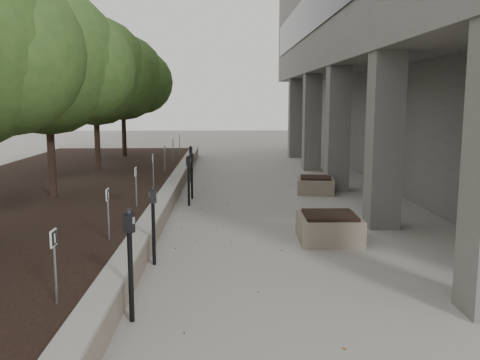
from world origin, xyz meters
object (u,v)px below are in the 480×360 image
object	(u,v)px
parking_meter_2	(153,226)
parking_meter_3	(189,181)
crabapple_tree_5	(123,96)
parking_meter_4	(192,175)
planter_front	(329,227)
crabapple_tree_4	(95,94)
planter_back	(315,185)
parking_meter_1	(130,266)
parking_meter_5	(191,164)
crabapple_tree_3	(48,92)

from	to	relation	value
parking_meter_2	parking_meter_3	distance (m)	5.30
parking_meter_2	parking_meter_3	size ratio (longest dim) A/B	1.01
parking_meter_2	parking_meter_3	bearing A→B (deg)	70.13
crabapple_tree_5	parking_meter_4	distance (m)	9.41
crabapple_tree_5	planter_front	bearing A→B (deg)	-62.98
crabapple_tree_4	crabapple_tree_5	size ratio (longest dim) A/B	1.00
crabapple_tree_4	planter_back	xyz separation A→B (m)	(7.43, -2.53, -2.86)
parking_meter_3	planter_back	xyz separation A→B (m)	(3.88, 1.88, -0.44)
crabapple_tree_4	parking_meter_2	bearing A→B (deg)	-71.30
crabapple_tree_5	parking_meter_1	size ratio (longest dim) A/B	3.52
planter_front	planter_back	world-z (taller)	planter_front
parking_meter_4	planter_front	distance (m)	5.81
parking_meter_4	planter_back	xyz separation A→B (m)	(3.86, 0.82, -0.43)
crabapple_tree_5	parking_meter_5	bearing A→B (deg)	-57.23
crabapple_tree_3	crabapple_tree_4	size ratio (longest dim) A/B	1.00
crabapple_tree_4	planter_back	distance (m)	8.36
parking_meter_3	parking_meter_5	distance (m)	4.23
crabapple_tree_5	parking_meter_4	size ratio (longest dim) A/B	3.89
crabapple_tree_3	parking_meter_4	size ratio (longest dim) A/B	3.89
crabapple_tree_4	planter_front	xyz separation A→B (m)	(6.74, -8.22, -2.83)
crabapple_tree_4	parking_meter_1	size ratio (longest dim) A/B	3.52
parking_meter_5	planter_back	bearing A→B (deg)	-41.82
crabapple_tree_4	parking_meter_5	world-z (taller)	crabapple_tree_4
planter_front	crabapple_tree_4	bearing A→B (deg)	129.36
crabapple_tree_5	crabapple_tree_3	bearing A→B (deg)	-90.00
parking_meter_1	parking_meter_5	world-z (taller)	parking_meter_1
crabapple_tree_3	crabapple_tree_5	world-z (taller)	same
parking_meter_1	planter_front	distance (m)	5.23
parking_meter_3	planter_front	bearing A→B (deg)	-44.72
parking_meter_4	parking_meter_5	xyz separation A→B (m)	(-0.24, 3.17, -0.04)
crabapple_tree_3	planter_back	distance (m)	8.34
parking_meter_3	parking_meter_2	bearing A→B (deg)	-87.56
crabapple_tree_4	parking_meter_4	bearing A→B (deg)	-43.20
parking_meter_1	parking_meter_2	xyz separation A→B (m)	(-0.03, 2.43, -0.06)
parking_meter_4	parking_meter_5	world-z (taller)	parking_meter_4
parking_meter_3	planter_back	size ratio (longest dim) A/B	1.25
crabapple_tree_3	parking_meter_3	size ratio (longest dim) A/B	3.85
crabapple_tree_3	parking_meter_1	world-z (taller)	crabapple_tree_3
planter_front	crabapple_tree_3	bearing A→B (deg)	154.49
parking_meter_1	parking_meter_2	bearing A→B (deg)	106.37
parking_meter_1	parking_meter_4	world-z (taller)	parking_meter_1
parking_meter_1	parking_meter_3	world-z (taller)	parking_meter_1
parking_meter_2	planter_front	xyz separation A→B (m)	(3.45, 1.49, -0.42)
parking_meter_5	parking_meter_4	bearing A→B (deg)	-97.72
parking_meter_2	planter_back	world-z (taller)	parking_meter_2
crabapple_tree_4	crabapple_tree_5	bearing A→B (deg)	90.00
parking_meter_5	planter_front	world-z (taller)	parking_meter_5
parking_meter_4	parking_meter_5	distance (m)	3.18
crabapple_tree_4	crabapple_tree_3	bearing A→B (deg)	-90.00
crabapple_tree_5	parking_meter_3	bearing A→B (deg)	-69.34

